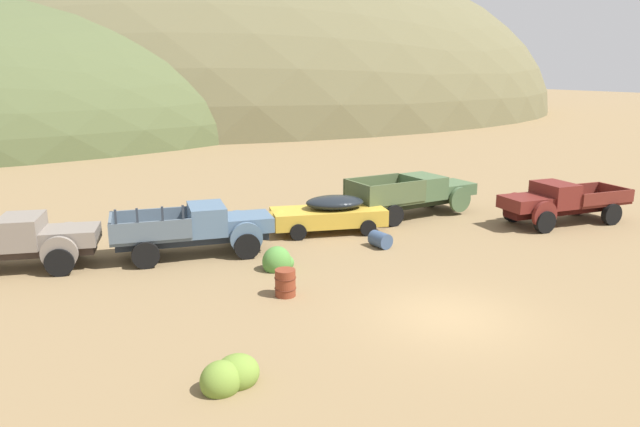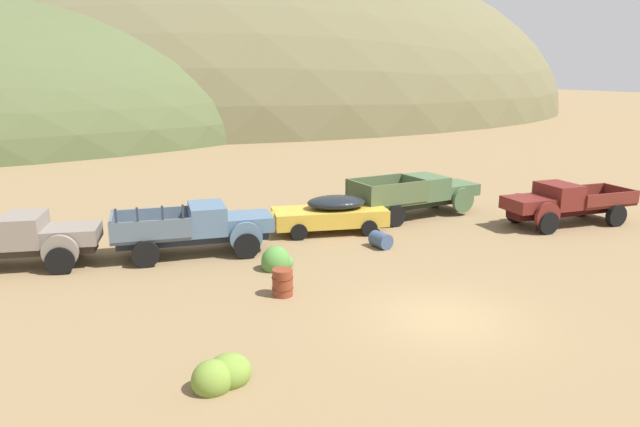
% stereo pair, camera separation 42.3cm
% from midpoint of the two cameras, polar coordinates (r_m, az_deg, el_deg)
% --- Properties ---
extents(ground_plane, '(300.00, 300.00, 0.00)m').
position_cam_midpoint_polar(ground_plane, '(17.26, 11.49, -9.71)').
color(ground_plane, olive).
extents(hill_far_left, '(107.24, 76.55, 48.61)m').
position_cam_midpoint_polar(hill_far_left, '(94.45, -8.09, 9.58)').
color(hill_far_left, brown).
rests_on(hill_far_left, ground).
extents(truck_primer_gray, '(6.33, 3.59, 1.89)m').
position_cam_midpoint_polar(truck_primer_gray, '(22.97, -27.36, -2.44)').
color(truck_primer_gray, '#3D322D').
rests_on(truck_primer_gray, ground).
extents(truck_chalk_blue, '(6.09, 3.17, 2.16)m').
position_cam_midpoint_polar(truck_chalk_blue, '(22.51, -11.59, -1.42)').
color(truck_chalk_blue, '#262D39').
rests_on(truck_chalk_blue, ground).
extents(car_faded_yellow, '(5.34, 3.13, 1.57)m').
position_cam_midpoint_polar(car_faded_yellow, '(25.05, -0.01, -0.00)').
color(car_faded_yellow, gold).
rests_on(car_faded_yellow, ground).
extents(truck_weathered_green, '(6.50, 2.52, 1.91)m').
position_cam_midpoint_polar(truck_weathered_green, '(28.37, 9.11, 1.92)').
color(truck_weathered_green, '#232B1B').
rests_on(truck_weathered_green, ground).
extents(truck_oxblood, '(6.30, 2.89, 1.89)m').
position_cam_midpoint_polar(truck_oxblood, '(28.25, 21.32, 0.99)').
color(truck_oxblood, black).
rests_on(truck_oxblood, ground).
extents(oil_drum_by_truck, '(0.68, 0.87, 0.61)m').
position_cam_midpoint_polar(oil_drum_by_truck, '(23.17, 5.31, -2.53)').
color(oil_drum_by_truck, '#384C6B').
rests_on(oil_drum_by_truck, ground).
extents(oil_drum_foreground, '(0.67, 0.67, 0.84)m').
position_cam_midpoint_polar(oil_drum_foreground, '(18.27, -4.03, -6.67)').
color(oil_drum_foreground, brown).
rests_on(oil_drum_foreground, ground).
extents(bush_near_barrel, '(1.21, 1.00, 1.08)m').
position_cam_midpoint_polar(bush_near_barrel, '(20.70, -4.72, -4.68)').
color(bush_near_barrel, '#4C8438').
rests_on(bush_near_barrel, ground).
extents(bush_front_left, '(1.40, 1.03, 0.88)m').
position_cam_midpoint_polar(bush_front_left, '(13.66, -9.51, -15.19)').
color(bush_front_left, olive).
rests_on(bush_front_left, ground).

